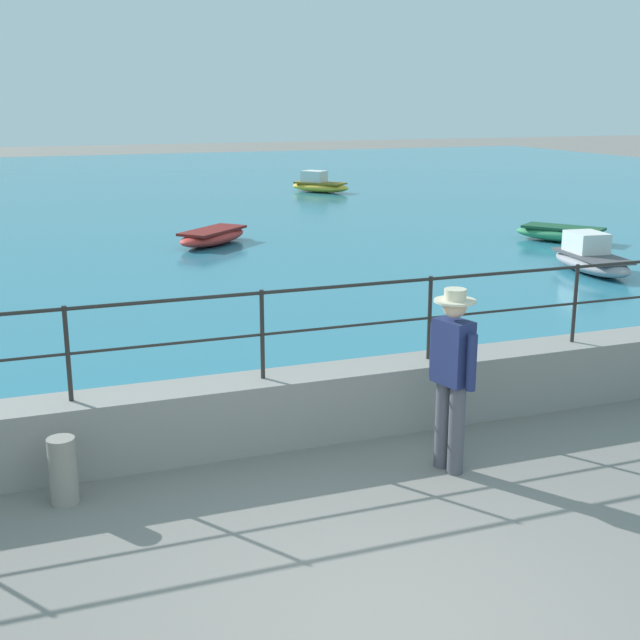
% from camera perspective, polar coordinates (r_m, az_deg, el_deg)
% --- Properties ---
extents(ground_plane, '(120.00, 120.00, 0.00)m').
position_cam_1_polar(ground_plane, '(6.00, 5.58, -19.74)').
color(ground_plane, slate).
extents(promenade_wall, '(20.00, 0.56, 0.70)m').
position_cam_1_polar(promenade_wall, '(8.50, -3.85, -6.19)').
color(promenade_wall, gray).
rests_on(promenade_wall, ground).
extents(railing, '(18.44, 0.04, 0.90)m').
position_cam_1_polar(railing, '(8.20, -3.97, 0.18)').
color(railing, '#282623').
rests_on(railing, promenade_wall).
extents(lake_water, '(64.00, 44.32, 0.06)m').
position_cam_1_polar(lake_water, '(30.52, -16.27, 7.97)').
color(lake_water, teal).
rests_on(lake_water, ground).
extents(person_walking, '(0.38, 0.55, 1.75)m').
position_cam_1_polar(person_walking, '(7.78, 8.96, -3.45)').
color(person_walking, '#4C4C56').
rests_on(person_walking, ground).
extents(bollard, '(0.24, 0.24, 0.60)m').
position_cam_1_polar(bollard, '(7.64, -17.07, -9.77)').
color(bollard, gray).
rests_on(bollard, ground).
extents(boat_0, '(2.09, 2.39, 0.36)m').
position_cam_1_polar(boat_0, '(20.97, 16.18, 5.68)').
color(boat_0, '#338C59').
rests_on(boat_0, lake_water).
extents(boat_1, '(2.29, 2.23, 0.36)m').
position_cam_1_polar(boat_1, '(19.88, -7.30, 5.67)').
color(boat_1, red).
rests_on(boat_1, lake_water).
extents(boat_2, '(1.17, 2.39, 0.76)m').
position_cam_1_polar(boat_2, '(17.41, 17.92, 4.00)').
color(boat_2, gray).
rests_on(boat_2, lake_water).
extents(boat_4, '(2.14, 2.36, 0.76)m').
position_cam_1_polar(boat_4, '(30.87, -0.07, 9.18)').
color(boat_4, gold).
rests_on(boat_4, lake_water).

